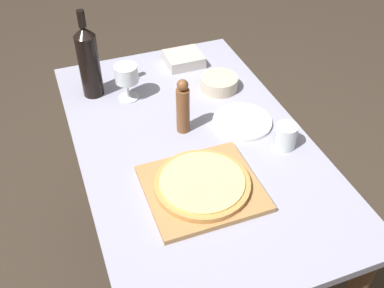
{
  "coord_description": "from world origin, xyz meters",
  "views": [
    {
      "loc": [
        -0.41,
        -1.09,
        1.77
      ],
      "look_at": [
        -0.03,
        -0.08,
        0.82
      ],
      "focal_mm": 42.0,
      "sensor_mm": 36.0,
      "label": 1
    }
  ],
  "objects": [
    {
      "name": "dinner_plate",
      "position": [
        0.2,
        0.03,
        0.77
      ],
      "size": [
        0.21,
        0.21,
        0.01
      ],
      "color": "white",
      "rests_on": "dining_table"
    },
    {
      "name": "dining_table",
      "position": [
        0.0,
        0.0,
        0.65
      ],
      "size": [
        0.77,
        1.26,
        0.76
      ],
      "color": "#9393A8",
      "rests_on": "ground_plane"
    },
    {
      "name": "wine_bottle",
      "position": [
        -0.26,
        0.4,
        0.91
      ],
      "size": [
        0.08,
        0.08,
        0.34
      ],
      "color": "black",
      "rests_on": "dining_table"
    },
    {
      "name": "food_container",
      "position": [
        0.14,
        0.48,
        0.79
      ],
      "size": [
        0.15,
        0.14,
        0.05
      ],
      "color": "#BCB7AD",
      "rests_on": "dining_table"
    },
    {
      "name": "small_bowl",
      "position": [
        0.21,
        0.26,
        0.79
      ],
      "size": [
        0.15,
        0.15,
        0.05
      ],
      "color": "beige",
      "rests_on": "dining_table"
    },
    {
      "name": "wine_glass",
      "position": [
        -0.14,
        0.32,
        0.86
      ],
      "size": [
        0.09,
        0.09,
        0.14
      ],
      "color": "silver",
      "rests_on": "dining_table"
    },
    {
      "name": "drinking_tumbler",
      "position": [
        0.28,
        -0.13,
        0.81
      ],
      "size": [
        0.07,
        0.07,
        0.09
      ],
      "color": "silver",
      "rests_on": "dining_table"
    },
    {
      "name": "cutting_board",
      "position": [
        -0.05,
        -0.23,
        0.77
      ],
      "size": [
        0.34,
        0.31,
        0.02
      ],
      "color": "#A87A47",
      "rests_on": "dining_table"
    },
    {
      "name": "ground_plane",
      "position": [
        0.0,
        0.0,
        0.0
      ],
      "size": [
        12.0,
        12.0,
        0.0
      ],
      "primitive_type": "plane",
      "color": "#382D23"
    },
    {
      "name": "pizza",
      "position": [
        -0.05,
        -0.23,
        0.79
      ],
      "size": [
        0.29,
        0.29,
        0.02
      ],
      "color": "#C68947",
      "rests_on": "cutting_board"
    },
    {
      "name": "pepper_mill",
      "position": [
        -0.01,
        0.07,
        0.86
      ],
      "size": [
        0.05,
        0.05,
        0.21
      ],
      "color": "brown",
      "rests_on": "dining_table"
    }
  ]
}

